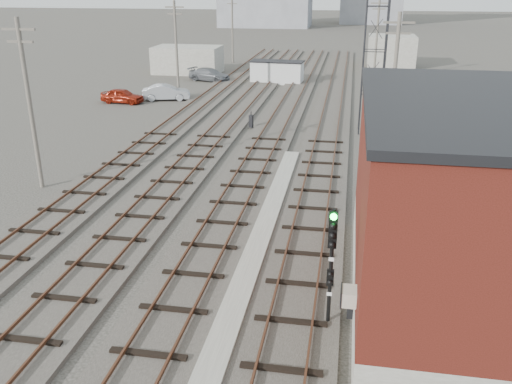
% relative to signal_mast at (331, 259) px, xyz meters
% --- Properties ---
extents(ground, '(320.00, 320.00, 0.00)m').
position_rel_signal_mast_xyz_m(ground, '(-3.70, 50.32, -2.48)').
color(ground, '#282621').
rests_on(ground, ground).
extents(track_right, '(3.20, 90.00, 0.39)m').
position_rel_signal_mast_xyz_m(track_right, '(-1.20, 29.32, -2.38)').
color(track_right, '#332D28').
rests_on(track_right, ground).
extents(track_mid_right, '(3.20, 90.00, 0.39)m').
position_rel_signal_mast_xyz_m(track_mid_right, '(-5.20, 29.32, -2.38)').
color(track_mid_right, '#332D28').
rests_on(track_mid_right, ground).
extents(track_mid_left, '(3.20, 90.00, 0.39)m').
position_rel_signal_mast_xyz_m(track_mid_left, '(-9.20, 29.32, -2.38)').
color(track_mid_left, '#332D28').
rests_on(track_mid_left, ground).
extents(track_left, '(3.20, 90.00, 0.39)m').
position_rel_signal_mast_xyz_m(track_left, '(-13.20, 29.32, -2.38)').
color(track_left, '#332D28').
rests_on(track_left, ground).
extents(platform_curb, '(0.90, 28.00, 0.26)m').
position_rel_signal_mast_xyz_m(platform_curb, '(-3.20, 4.32, -2.35)').
color(platform_curb, gray).
rests_on(platform_curb, ground).
extents(brick_building, '(6.54, 12.20, 7.22)m').
position_rel_signal_mast_xyz_m(brick_building, '(3.80, 2.32, 1.15)').
color(brick_building, gray).
rests_on(brick_building, ground).
extents(lattice_tower, '(1.60, 1.60, 15.00)m').
position_rel_signal_mast_xyz_m(lattice_tower, '(1.80, 25.32, 5.02)').
color(lattice_tower, black).
rests_on(lattice_tower, ground).
extents(utility_pole_left_a, '(1.80, 0.24, 9.00)m').
position_rel_signal_mast_xyz_m(utility_pole_left_a, '(-16.20, 10.32, 2.32)').
color(utility_pole_left_a, '#595147').
rests_on(utility_pole_left_a, ground).
extents(utility_pole_left_b, '(1.80, 0.24, 9.00)m').
position_rel_signal_mast_xyz_m(utility_pole_left_b, '(-16.20, 35.32, 2.32)').
color(utility_pole_left_b, '#595147').
rests_on(utility_pole_left_b, ground).
extents(utility_pole_left_c, '(1.80, 0.24, 9.00)m').
position_rel_signal_mast_xyz_m(utility_pole_left_c, '(-16.20, 60.32, 2.32)').
color(utility_pole_left_c, '#595147').
rests_on(utility_pole_left_c, ground).
extents(utility_pole_right_a, '(1.80, 0.24, 9.00)m').
position_rel_signal_mast_xyz_m(utility_pole_right_a, '(2.80, 18.32, 2.32)').
color(utility_pole_right_a, '#595147').
rests_on(utility_pole_right_a, ground).
extents(utility_pole_right_b, '(1.80, 0.24, 9.00)m').
position_rel_signal_mast_xyz_m(utility_pole_right_b, '(2.80, 48.32, 2.32)').
color(utility_pole_right_b, '#595147').
rests_on(utility_pole_right_b, ground).
extents(shed_left, '(8.00, 5.00, 3.20)m').
position_rel_signal_mast_xyz_m(shed_left, '(-19.70, 50.32, -0.88)').
color(shed_left, gray).
rests_on(shed_left, ground).
extents(shed_right, '(6.00, 6.00, 4.00)m').
position_rel_signal_mast_xyz_m(shed_right, '(5.30, 60.32, -0.48)').
color(shed_right, gray).
rests_on(shed_right, ground).
extents(signal_mast, '(0.40, 0.41, 4.19)m').
position_rel_signal_mast_xyz_m(signal_mast, '(0.00, 0.00, 0.00)').
color(signal_mast, gray).
rests_on(signal_mast, ground).
extents(switch_stand, '(0.34, 0.34, 1.26)m').
position_rel_signal_mast_xyz_m(switch_stand, '(-7.11, 24.84, -1.89)').
color(switch_stand, black).
rests_on(switch_stand, ground).
extents(site_trailer, '(5.99, 2.96, 2.45)m').
position_rel_signal_mast_xyz_m(site_trailer, '(-7.87, 45.05, -1.25)').
color(site_trailer, silver).
rests_on(site_trailer, ground).
extents(car_red, '(4.13, 2.00, 1.36)m').
position_rel_signal_mast_xyz_m(car_red, '(-20.62, 32.03, -1.80)').
color(car_red, maroon).
rests_on(car_red, ground).
extents(car_silver, '(4.73, 2.66, 1.48)m').
position_rel_signal_mast_xyz_m(car_silver, '(-17.02, 34.05, -1.74)').
color(car_silver, '#A1A3A8').
rests_on(car_silver, ground).
extents(car_grey, '(5.32, 3.45, 1.43)m').
position_rel_signal_mast_xyz_m(car_grey, '(-15.63, 45.08, -1.76)').
color(car_grey, slate).
rests_on(car_grey, ground).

